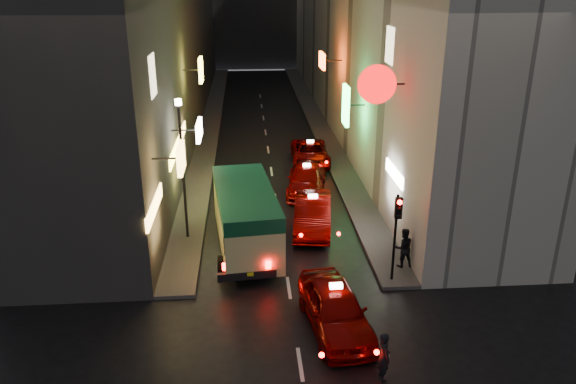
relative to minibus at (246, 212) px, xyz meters
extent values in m
cube|color=#32302D|center=(-6.43, 22.21, 7.22)|extent=(6.00, 52.00, 18.00)
cube|color=#FFBE59|center=(-2.35, -1.52, 2.93)|extent=(0.18, 1.46, 1.05)
cube|color=white|center=(-2.12, 4.39, 2.44)|extent=(0.18, 1.92, 0.85)
cube|color=yellow|center=(-2.39, 11.12, 4.21)|extent=(0.18, 1.37, 1.40)
cube|color=#FFBE59|center=(-3.41, -2.03, 1.22)|extent=(0.10, 3.65, 0.55)
cube|color=yellow|center=(-3.41, 4.71, 1.22)|extent=(0.10, 4.03, 0.55)
cube|color=#FFBE59|center=(-3.41, 8.56, 1.22)|extent=(0.10, 2.93, 0.55)
cube|color=#FFE5B2|center=(-3.42, 0.21, 5.72)|extent=(0.06, 1.30, 1.60)
cube|color=#BDB7AD|center=(9.57, 22.21, 7.22)|extent=(6.00, 52.00, 18.00)
cylinder|color=#F20A0A|center=(5.44, 0.51, 5.21)|extent=(1.57, 0.18, 1.57)
cube|color=#30F154|center=(5.53, 7.82, 2.74)|extent=(0.18, 1.38, 2.13)
cube|color=#FC430C|center=(5.24, 15.46, 4.04)|extent=(0.18, 1.97, 1.01)
cube|color=white|center=(6.55, 0.95, 1.22)|extent=(0.10, 2.79, 0.55)
cube|color=#FFE5B2|center=(6.56, 3.21, 6.42)|extent=(0.06, 1.30, 1.60)
cube|color=#4B4846|center=(-2.68, 22.21, -1.70)|extent=(1.50, 52.00, 0.15)
cube|color=#4B4846|center=(5.82, 22.21, -1.70)|extent=(1.50, 52.00, 0.15)
cube|color=#C7C67C|center=(0.00, -0.02, -0.18)|extent=(2.95, 6.69, 2.38)
cube|color=#0E4629|center=(0.00, -0.02, 0.74)|extent=(2.97, 6.71, 0.59)
cube|color=black|center=(0.00, 0.30, 0.06)|extent=(2.70, 4.11, 0.54)
cube|color=black|center=(0.00, -3.22, -1.21)|extent=(2.23, 0.42, 0.32)
cube|color=#FF0A05|center=(-0.81, -3.29, -0.77)|extent=(0.19, 0.06, 0.30)
cube|color=#FF0A05|center=(0.81, -3.29, -0.77)|extent=(0.19, 0.06, 0.30)
cylinder|color=black|center=(-1.02, 2.05, -1.37)|extent=(0.24, 0.82, 0.82)
cylinder|color=black|center=(1.02, -2.10, -1.37)|extent=(0.24, 0.82, 0.82)
imported|color=#720200|center=(2.91, -6.01, -0.87)|extent=(3.06, 5.95, 1.81)
cube|color=white|center=(2.91, -6.01, 0.12)|extent=(0.44, 0.23, 0.16)
sphere|color=#FF0A05|center=(2.11, -8.60, -0.85)|extent=(0.16, 0.16, 0.16)
sphere|color=#FF0A05|center=(3.71, -8.60, -0.85)|extent=(0.16, 0.16, 0.16)
imported|color=#720200|center=(3.09, 1.92, -0.88)|extent=(3.04, 5.93, 1.81)
cube|color=white|center=(3.09, 1.92, 0.12)|extent=(0.44, 0.23, 0.16)
sphere|color=#FF0A05|center=(2.29, -0.66, -0.85)|extent=(0.16, 0.16, 0.16)
sphere|color=#FF0A05|center=(3.89, -0.66, -0.85)|extent=(0.16, 0.16, 0.16)
imported|color=#720200|center=(3.33, 6.74, -0.94)|extent=(2.94, 5.54, 1.68)
cube|color=white|center=(3.33, 6.74, -0.01)|extent=(0.44, 0.24, 0.16)
sphere|color=#FF0A05|center=(2.59, 4.34, -0.92)|extent=(0.16, 0.16, 0.16)
sphere|color=#FF0A05|center=(4.08, 4.34, -0.92)|extent=(0.16, 0.16, 0.16)
imported|color=#720200|center=(4.07, 11.54, -0.98)|extent=(2.22, 5.07, 1.59)
cube|color=white|center=(4.07, 11.54, -0.10)|extent=(0.43, 0.19, 0.16)
sphere|color=#FF0A05|center=(3.37, 9.27, -0.96)|extent=(0.16, 0.16, 0.16)
sphere|color=#FF0A05|center=(4.78, 9.27, -0.96)|extent=(0.16, 0.16, 0.16)
imported|color=black|center=(3.94, -8.59, -0.90)|extent=(0.46, 0.63, 1.76)
imported|color=black|center=(6.24, -2.19, -0.70)|extent=(0.73, 0.49, 1.86)
cylinder|color=black|center=(5.57, -3.19, 0.12)|extent=(0.10, 0.10, 3.50)
cube|color=black|center=(5.57, -3.37, 1.42)|extent=(0.26, 0.18, 0.80)
sphere|color=#FF0A05|center=(5.57, -3.48, 1.69)|extent=(0.18, 0.18, 0.18)
sphere|color=black|center=(5.57, -3.48, 1.42)|extent=(0.17, 0.17, 0.17)
sphere|color=black|center=(5.57, -3.48, 1.15)|extent=(0.17, 0.17, 0.17)
cylinder|color=black|center=(-2.63, 1.21, 1.37)|extent=(0.12, 0.12, 6.00)
cylinder|color=#FFE5BF|center=(-2.63, 1.21, 4.47)|extent=(0.28, 0.28, 0.25)
camera|label=1|loc=(0.12, -21.80, 9.37)|focal=35.00mm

